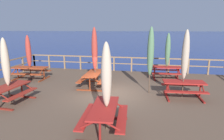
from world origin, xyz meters
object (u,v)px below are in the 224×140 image
Objects in this scene: picnic_table_mid_right at (31,70)px; picnic_table_mid_left at (104,113)px; picnic_table_mid_centre at (10,90)px; patio_umbrella_tall_mid_left at (28,51)px; patio_umbrella_tall_back_right at (168,50)px; picnic_table_front_left at (184,86)px; picnic_table_back_left at (94,76)px; picnic_table_back_right at (166,70)px; patio_umbrella_tall_front at (185,55)px; patio_umbrella_tall_back_left at (5,62)px; patio_umbrella_short_back at (106,76)px; patio_umbrella_short_mid at (95,49)px; patio_umbrella_short_front at (151,52)px.

picnic_table_mid_left is at bearing -40.99° from picnic_table_mid_right.
picnic_table_mid_centre is 4.69m from picnic_table_mid_left.
patio_umbrella_tall_mid_left is (-0.01, -0.02, 1.19)m from picnic_table_mid_right.
picnic_table_mid_centre is at bearing -67.75° from patio_umbrella_tall_mid_left.
picnic_table_front_left is at bearing -82.10° from patio_umbrella_tall_back_right.
picnic_table_back_left and picnic_table_mid_right have the same top height.
picnic_table_front_left and picnic_table_mid_right have the same top height.
picnic_table_mid_right is 1.19m from patio_umbrella_tall_mid_left.
picnic_table_mid_left is 7.48m from patio_umbrella_tall_back_right.
patio_umbrella_tall_back_right reaches higher than picnic_table_back_right.
patio_umbrella_tall_front is (4.54, -0.95, 1.42)m from picnic_table_back_left.
picnic_table_back_right is 0.61× the size of patio_umbrella_tall_front.
picnic_table_mid_centre is 0.59× the size of patio_umbrella_tall_front.
picnic_table_mid_right is at bearing 111.56° from patio_umbrella_tall_back_left.
patio_umbrella_tall_back_left is at bearing -113.71° from picnic_table_mid_centre.
patio_umbrella_short_back reaches higher than picnic_table_front_left.
picnic_table_back_right is 8.95m from patio_umbrella_tall_back_left.
patio_umbrella_tall_back_left reaches higher than picnic_table_back_right.
patio_umbrella_short_mid reaches higher than picnic_table_mid_centre.
picnic_table_back_left is at bearing 168.04° from patio_umbrella_short_front.
picnic_table_back_right is 8.70m from patio_umbrella_tall_mid_left.
patio_umbrella_short_back is (0.07, 0.02, 1.20)m from picnic_table_mid_left.
picnic_table_mid_left is at bearing -40.84° from patio_umbrella_tall_mid_left.
patio_umbrella_short_back is (6.06, -5.18, 1.20)m from picnic_table_mid_right.
patio_umbrella_tall_mid_left is (-8.90, 1.66, -0.23)m from patio_umbrella_tall_front.
picnic_table_back_right is 4.91m from patio_umbrella_short_mid.
patio_umbrella_tall_mid_left is at bearing 171.78° from patio_umbrella_short_mid.
patio_umbrella_tall_front reaches higher than picnic_table_mid_right.
picnic_table_mid_centre and picnic_table_back_right have the same top height.
picnic_table_front_left is at bearing -10.54° from patio_umbrella_tall_mid_left.
patio_umbrella_short_mid reaches higher than picnic_table_back_left.
patio_umbrella_short_mid is 1.16× the size of patio_umbrella_short_back.
patio_umbrella_tall_front reaches higher than patio_umbrella_short_back.
patio_umbrella_tall_front reaches higher than patio_umbrella_tall_mid_left.
patio_umbrella_tall_front is at bearing 169.35° from picnic_table_front_left.
picnic_table_front_left is at bearing 50.19° from picnic_table_mid_left.
picnic_table_mid_centre is at bearing -67.95° from picnic_table_mid_right.
picnic_table_back_left is at bearing -128.78° from patio_umbrella_short_mid.
picnic_table_front_left is 4.58m from picnic_table_mid_left.
picnic_table_front_left is 2.18m from patio_umbrella_short_front.
picnic_table_mid_centre is 7.79m from patio_umbrella_tall_front.
patio_umbrella_short_front is at bearing 70.21° from picnic_table_mid_left.
patio_umbrella_tall_back_left is (-0.02, -0.04, 1.22)m from picnic_table_mid_centre.
patio_umbrella_tall_mid_left is 0.85× the size of patio_umbrella_short_front.
picnic_table_back_left is at bearing -9.24° from patio_umbrella_tall_mid_left.
picnic_table_back_left is 4.67m from picnic_table_front_left.
patio_umbrella_short_mid is 4.29m from patio_umbrella_tall_back_left.
picnic_table_front_left is 9.09m from picnic_table_mid_right.
patio_umbrella_short_back is at bearing -109.00° from patio_umbrella_tall_back_right.
patio_umbrella_tall_back_right reaches higher than picnic_table_front_left.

